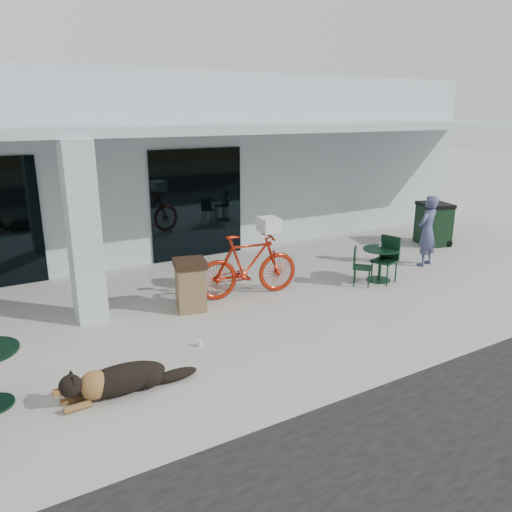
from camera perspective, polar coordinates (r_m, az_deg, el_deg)
ground at (r=7.85m, az=-3.39°, el=-10.67°), size 80.00×80.00×0.00m
building at (r=15.14m, az=-18.81°, el=10.41°), size 22.00×7.00×4.50m
storefront_glass_right at (r=12.48m, az=-6.73°, el=5.92°), size 2.40×0.06×2.70m
column at (r=8.93m, az=-19.10°, el=2.44°), size 0.50×0.50×3.12m
overhang at (r=10.35m, az=-13.21°, el=13.91°), size 22.00×2.80×0.18m
bicycle at (r=9.82m, az=-0.94°, el=-1.06°), size 2.17×0.87×1.27m
laundry_basket at (r=9.80m, az=1.48°, el=3.59°), size 0.41×0.52×0.28m
dog at (r=6.87m, az=-15.12°, el=-13.26°), size 1.38×0.51×0.46m
cup_near_dog at (r=7.98m, az=-6.41°, el=-9.90°), size 0.08×0.08×0.10m
cafe_table_far at (r=11.12m, az=13.97°, el=-0.97°), size 0.97×0.97×0.72m
cafe_chair_far_a at (r=10.71m, az=12.06°, el=-1.22°), size 0.55×0.55×0.82m
cafe_chair_far_b at (r=10.98m, az=14.49°, el=-0.47°), size 0.60×0.57×1.00m
person at (r=12.45m, az=18.97°, el=2.73°), size 0.69×0.54×1.68m
cup_on_table at (r=11.18m, az=14.02°, el=1.32°), size 0.09×0.09×0.10m
trash_receptacle at (r=9.25m, az=-7.49°, el=-3.30°), size 0.68×0.68×0.96m
wheeled_bin at (r=14.60m, az=19.62°, el=3.50°), size 0.95×1.08×1.16m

